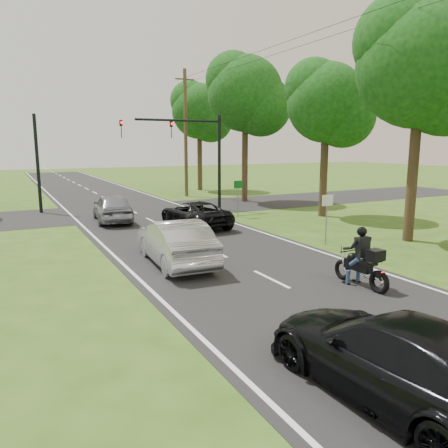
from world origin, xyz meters
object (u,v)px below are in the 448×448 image
at_px(traffic_signal, 192,145).
at_px(sign_white, 327,208).
at_px(dark_car_behind, 396,357).
at_px(dark_suv, 195,214).
at_px(silver_suv, 112,207).
at_px(utility_pole_far, 186,133).
at_px(silver_sedan, 175,242).
at_px(sign_green, 238,190).
at_px(motorcycle_rider, 363,263).

height_order(traffic_signal, sign_white, traffic_signal).
bearing_deg(dark_car_behind, dark_suv, -104.19).
relative_size(silver_suv, sign_white, 2.13).
height_order(utility_pole_far, sign_white, utility_pole_far).
relative_size(silver_suv, utility_pole_far, 0.45).
bearing_deg(sign_white, utility_pole_far, 85.49).
height_order(dark_car_behind, sign_white, sign_white).
xyz_separation_m(silver_sedan, sign_green, (6.92, 7.90, 0.79)).
bearing_deg(traffic_signal, sign_white, -82.95).
distance_m(silver_suv, dark_car_behind, 19.19).
bearing_deg(sign_green, dark_suv, -153.82).
relative_size(dark_suv, sign_green, 2.24).
bearing_deg(dark_suv, silver_suv, -49.98).
relative_size(silver_sedan, utility_pole_far, 0.48).
bearing_deg(sign_white, dark_suv, 117.59).
height_order(silver_sedan, sign_green, sign_green).
relative_size(dark_suv, silver_sedan, 0.99).
distance_m(silver_suv, utility_pole_far, 13.06).
bearing_deg(motorcycle_rider, traffic_signal, 83.84).
bearing_deg(utility_pole_far, traffic_signal, -109.68).
height_order(motorcycle_rider, silver_suv, motorcycle_rider).
relative_size(silver_sedan, dark_car_behind, 0.96).
bearing_deg(motorcycle_rider, dark_car_behind, -130.96).
height_order(motorcycle_rider, dark_suv, motorcycle_rider).
bearing_deg(dark_car_behind, silver_suv, -92.09).
height_order(dark_car_behind, sign_green, sign_green).
distance_m(dark_suv, sign_white, 7.15).
xyz_separation_m(motorcycle_rider, utility_pole_far, (4.19, 23.82, 4.36)).
xyz_separation_m(dark_car_behind, traffic_signal, (5.13, 20.42, 3.40)).
bearing_deg(traffic_signal, silver_sedan, -116.15).
height_order(dark_car_behind, utility_pole_far, utility_pole_far).
bearing_deg(silver_suv, silver_sedan, 95.43).
relative_size(silver_suv, traffic_signal, 0.71).
bearing_deg(silver_suv, motorcycle_rider, 110.98).
bearing_deg(silver_sedan, sign_green, -127.59).
xyz_separation_m(dark_car_behind, utility_pole_far, (8.00, 28.42, 4.34)).
bearing_deg(traffic_signal, dark_suv, -112.12).
bearing_deg(silver_suv, sign_green, 171.15).
bearing_deg(sign_green, motorcycle_rider, -102.73).
relative_size(motorcycle_rider, sign_white, 1.00).
xyz_separation_m(utility_pole_far, sign_white, (-1.50, -19.02, -3.49)).
xyz_separation_m(dark_suv, utility_pole_far, (4.78, 12.73, 4.41)).
bearing_deg(utility_pole_far, sign_white, -94.51).
bearing_deg(sign_green, silver_sedan, -131.24).
bearing_deg(silver_sedan, sign_white, -177.24).
distance_m(utility_pole_far, sign_white, 19.39).
relative_size(dark_suv, utility_pole_far, 0.48).
bearing_deg(sign_white, silver_suv, 124.28).
bearing_deg(sign_white, sign_green, 88.57).
relative_size(dark_suv, silver_suv, 1.05).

